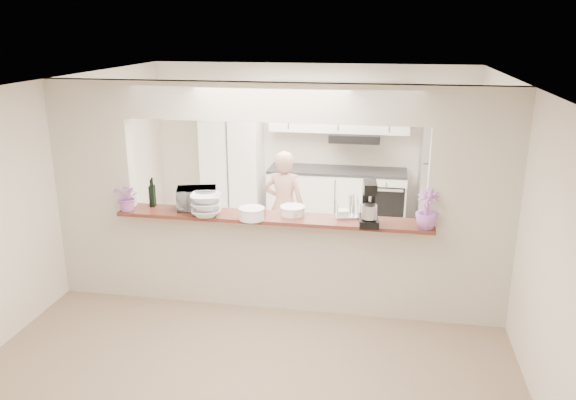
% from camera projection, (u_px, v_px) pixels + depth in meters
% --- Properties ---
extents(floor, '(6.00, 6.00, 0.00)m').
position_uv_depth(floor, '(274.00, 305.00, 6.39)').
color(floor, tan).
rests_on(floor, ground).
extents(tile_overlay, '(5.00, 2.90, 0.01)m').
position_uv_depth(tile_overlay, '(296.00, 253.00, 7.85)').
color(tile_overlay, silver).
rests_on(tile_overlay, floor).
extents(partition, '(5.00, 0.15, 2.50)m').
position_uv_depth(partition, '(273.00, 179.00, 5.95)').
color(partition, beige).
rests_on(partition, floor).
extents(bar_counter, '(3.40, 0.38, 1.09)m').
position_uv_depth(bar_counter, '(274.00, 258.00, 6.22)').
color(bar_counter, beige).
rests_on(bar_counter, floor).
extents(kitchen_cabinets, '(3.15, 0.62, 2.25)m').
position_uv_depth(kitchen_cabinets, '(296.00, 165.00, 8.69)').
color(kitchen_cabinets, white).
rests_on(kitchen_cabinets, floor).
extents(refrigerator, '(0.75, 0.70, 1.70)m').
position_uv_depth(refrigerator, '(445.00, 181.00, 8.29)').
color(refrigerator, silver).
rests_on(refrigerator, floor).
extents(flower_left, '(0.36, 0.34, 0.32)m').
position_uv_depth(flower_left, '(128.00, 197.00, 6.14)').
color(flower_left, pink).
rests_on(flower_left, bar_counter).
extents(wine_bottle_a, '(0.07, 0.07, 0.33)m').
position_uv_depth(wine_bottle_a, '(153.00, 195.00, 6.33)').
color(wine_bottle_a, black).
rests_on(wine_bottle_a, bar_counter).
extents(wine_bottle_b, '(0.06, 0.06, 0.32)m').
position_uv_depth(wine_bottle_b, '(152.00, 196.00, 6.29)').
color(wine_bottle_b, black).
rests_on(wine_bottle_b, bar_counter).
extents(toaster_oven, '(0.50, 0.40, 0.24)m').
position_uv_depth(toaster_oven, '(197.00, 198.00, 6.22)').
color(toaster_oven, '#A8A7AC').
rests_on(toaster_oven, bar_counter).
extents(serving_bowls, '(0.38, 0.38, 0.24)m').
position_uv_depth(serving_bowls, '(206.00, 205.00, 5.99)').
color(serving_bowls, white).
rests_on(serving_bowls, bar_counter).
extents(plate_stack_a, '(0.28, 0.28, 0.13)m').
position_uv_depth(plate_stack_a, '(252.00, 213.00, 5.90)').
color(plate_stack_a, white).
rests_on(plate_stack_a, bar_counter).
extents(plate_stack_b, '(0.27, 0.27, 0.09)m').
position_uv_depth(plate_stack_b, '(293.00, 210.00, 6.05)').
color(plate_stack_b, white).
rests_on(plate_stack_b, bar_counter).
extents(red_bowl, '(0.14, 0.14, 0.06)m').
position_uv_depth(red_bowl, '(259.00, 212.00, 6.05)').
color(red_bowl, maroon).
rests_on(red_bowl, bar_counter).
extents(tan_bowl, '(0.14, 0.14, 0.06)m').
position_uv_depth(tan_bowl, '(294.00, 214.00, 5.99)').
color(tan_bowl, beige).
rests_on(tan_bowl, bar_counter).
extents(utensil_caddy, '(0.29, 0.22, 0.25)m').
position_uv_depth(utensil_caddy, '(348.00, 208.00, 5.95)').
color(utensil_caddy, silver).
rests_on(utensil_caddy, bar_counter).
extents(stand_mixer, '(0.23, 0.33, 0.46)m').
position_uv_depth(stand_mixer, '(369.00, 205.00, 5.71)').
color(stand_mixer, black).
rests_on(stand_mixer, bar_counter).
extents(flower_right, '(0.23, 0.23, 0.40)m').
position_uv_depth(flower_right, '(427.00, 209.00, 5.60)').
color(flower_right, '#BB64B4').
rests_on(flower_right, bar_counter).
extents(person, '(0.57, 0.39, 1.50)m').
position_uv_depth(person, '(284.00, 207.00, 7.43)').
color(person, tan).
rests_on(person, floor).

